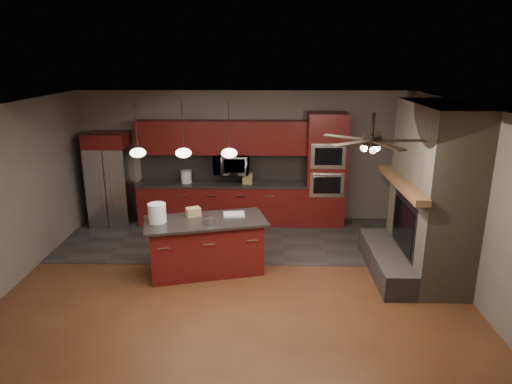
{
  "coord_description": "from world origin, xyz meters",
  "views": [
    {
      "loc": [
        0.45,
        -6.59,
        3.49
      ],
      "look_at": [
        0.29,
        0.6,
        1.33
      ],
      "focal_mm": 32.0,
      "sensor_mm": 36.0,
      "label": 1
    }
  ],
  "objects_px": {
    "oven_tower": "(326,170)",
    "counter_box": "(248,178)",
    "microwave": "(231,164)",
    "paint_can": "(210,221)",
    "counter_bucket": "(186,177)",
    "cardboard_box": "(193,212)",
    "kitchen_island": "(206,246)",
    "paint_tray": "(234,214)",
    "refrigerator": "(110,179)",
    "white_bucket": "(157,213)"
  },
  "relations": [
    {
      "from": "oven_tower",
      "to": "counter_box",
      "type": "bearing_deg",
      "value": -178.5
    },
    {
      "from": "microwave",
      "to": "paint_can",
      "type": "xyz_separation_m",
      "value": [
        -0.16,
        -2.59,
        -0.33
      ]
    },
    {
      "from": "paint_can",
      "to": "counter_bucket",
      "type": "xyz_separation_m",
      "value": [
        -0.8,
        2.54,
        0.06
      ]
    },
    {
      "from": "microwave",
      "to": "cardboard_box",
      "type": "distance_m",
      "value": 2.27
    },
    {
      "from": "microwave",
      "to": "counter_box",
      "type": "distance_m",
      "value": 0.46
    },
    {
      "from": "cardboard_box",
      "to": "counter_bucket",
      "type": "height_order",
      "value": "counter_bucket"
    },
    {
      "from": "kitchen_island",
      "to": "paint_tray",
      "type": "xyz_separation_m",
      "value": [
        0.45,
        0.23,
        0.47
      ]
    },
    {
      "from": "refrigerator",
      "to": "white_bucket",
      "type": "bearing_deg",
      "value": -56.9
    },
    {
      "from": "kitchen_island",
      "to": "cardboard_box",
      "type": "relative_size",
      "value": 9.31
    },
    {
      "from": "oven_tower",
      "to": "cardboard_box",
      "type": "relative_size",
      "value": 10.47
    },
    {
      "from": "cardboard_box",
      "to": "counter_box",
      "type": "bearing_deg",
      "value": 42.61
    },
    {
      "from": "white_bucket",
      "to": "paint_can",
      "type": "bearing_deg",
      "value": -6.13
    },
    {
      "from": "kitchen_island",
      "to": "counter_box",
      "type": "xyz_separation_m",
      "value": [
        0.6,
        2.28,
        0.55
      ]
    },
    {
      "from": "counter_bucket",
      "to": "counter_box",
      "type": "relative_size",
      "value": 1.16
    },
    {
      "from": "white_bucket",
      "to": "paint_tray",
      "type": "xyz_separation_m",
      "value": [
        1.21,
        0.35,
        -0.14
      ]
    },
    {
      "from": "refrigerator",
      "to": "counter_box",
      "type": "relative_size",
      "value": 8.85
    },
    {
      "from": "microwave",
      "to": "counter_box",
      "type": "xyz_separation_m",
      "value": [
        0.35,
        -0.1,
        -0.29
      ]
    },
    {
      "from": "refrigerator",
      "to": "kitchen_island",
      "type": "distance_m",
      "value": 3.26
    },
    {
      "from": "oven_tower",
      "to": "paint_can",
      "type": "height_order",
      "value": "oven_tower"
    },
    {
      "from": "refrigerator",
      "to": "paint_tray",
      "type": "bearing_deg",
      "value": -36.31
    },
    {
      "from": "refrigerator",
      "to": "kitchen_island",
      "type": "height_order",
      "value": "refrigerator"
    },
    {
      "from": "paint_can",
      "to": "white_bucket",
      "type": "bearing_deg",
      "value": 173.87
    },
    {
      "from": "oven_tower",
      "to": "white_bucket",
      "type": "bearing_deg",
      "value": -140.77
    },
    {
      "from": "kitchen_island",
      "to": "cardboard_box",
      "type": "distance_m",
      "value": 0.6
    },
    {
      "from": "counter_bucket",
      "to": "white_bucket",
      "type": "bearing_deg",
      "value": -91.22
    },
    {
      "from": "kitchen_island",
      "to": "white_bucket",
      "type": "height_order",
      "value": "white_bucket"
    },
    {
      "from": "oven_tower",
      "to": "white_bucket",
      "type": "height_order",
      "value": "oven_tower"
    },
    {
      "from": "microwave",
      "to": "refrigerator",
      "type": "height_order",
      "value": "refrigerator"
    },
    {
      "from": "microwave",
      "to": "cardboard_box",
      "type": "height_order",
      "value": "microwave"
    },
    {
      "from": "kitchen_island",
      "to": "paint_tray",
      "type": "bearing_deg",
      "value": 13.03
    },
    {
      "from": "counter_box",
      "to": "counter_bucket",
      "type": "bearing_deg",
      "value": -174.52
    },
    {
      "from": "cardboard_box",
      "to": "counter_box",
      "type": "height_order",
      "value": "counter_box"
    },
    {
      "from": "refrigerator",
      "to": "cardboard_box",
      "type": "xyz_separation_m",
      "value": [
        2.07,
        -2.07,
        0.0
      ]
    },
    {
      "from": "microwave",
      "to": "counter_box",
      "type": "bearing_deg",
      "value": -16.07
    },
    {
      "from": "refrigerator",
      "to": "counter_box",
      "type": "bearing_deg",
      "value": 0.62
    },
    {
      "from": "counter_bucket",
      "to": "kitchen_island",
      "type": "bearing_deg",
      "value": -73.26
    },
    {
      "from": "paint_can",
      "to": "counter_box",
      "type": "distance_m",
      "value": 2.54
    },
    {
      "from": "oven_tower",
      "to": "microwave",
      "type": "height_order",
      "value": "oven_tower"
    },
    {
      "from": "paint_can",
      "to": "cardboard_box",
      "type": "distance_m",
      "value": 0.5
    },
    {
      "from": "kitchen_island",
      "to": "counter_box",
      "type": "bearing_deg",
      "value": 60.94
    },
    {
      "from": "white_bucket",
      "to": "paint_can",
      "type": "relative_size",
      "value": 1.96
    },
    {
      "from": "counter_bucket",
      "to": "counter_box",
      "type": "bearing_deg",
      "value": -2.19
    },
    {
      "from": "microwave",
      "to": "counter_bucket",
      "type": "relative_size",
      "value": 2.83
    },
    {
      "from": "kitchen_island",
      "to": "counter_bucket",
      "type": "height_order",
      "value": "counter_bucket"
    },
    {
      "from": "oven_tower",
      "to": "paint_tray",
      "type": "xyz_separation_m",
      "value": [
        -1.78,
        -2.09,
        -0.25
      ]
    },
    {
      "from": "kitchen_island",
      "to": "counter_box",
      "type": "relative_size",
      "value": 9.48
    },
    {
      "from": "refrigerator",
      "to": "kitchen_island",
      "type": "xyz_separation_m",
      "value": [
        2.29,
        -2.25,
        -0.52
      ]
    },
    {
      "from": "microwave",
      "to": "refrigerator",
      "type": "bearing_deg",
      "value": -177.06
    },
    {
      "from": "oven_tower",
      "to": "kitchen_island",
      "type": "relative_size",
      "value": 1.12
    },
    {
      "from": "white_bucket",
      "to": "counter_box",
      "type": "height_order",
      "value": "white_bucket"
    }
  ]
}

